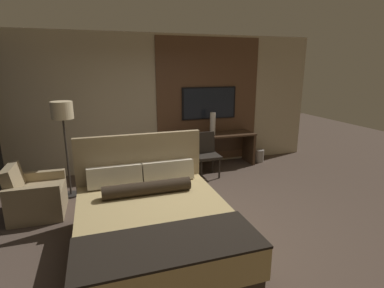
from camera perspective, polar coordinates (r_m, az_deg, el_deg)
The scene contains 10 objects.
ground_plane at distance 4.41m, azimuth 1.09°, elevation -14.64°, with size 16.00×16.00×0.00m, color #4C3D33.
wall_back_tv_panel at distance 6.43m, azimuth -5.22°, elevation 7.85°, with size 7.20×0.09×2.80m.
bed at distance 3.70m, azimuth -7.22°, elevation -15.08°, with size 1.77×2.13×1.23m.
desk at distance 6.60m, azimuth 3.91°, elevation 0.05°, with size 1.83×0.57×0.72m.
tv at distance 6.65m, azimuth 3.27°, elevation 7.80°, with size 1.25×0.04×0.70m.
desk_chair at distance 6.00m, azimuth 2.64°, elevation -1.26°, with size 0.47×0.47×0.87m.
armchair_by_window at distance 5.07m, azimuth -27.61°, elevation -9.01°, with size 0.77×0.78×0.79m.
floor_lamp at distance 5.25m, azimuth -23.39°, elevation 4.57°, with size 0.34×0.34×1.61m.
vase_tall at distance 6.42m, azimuth 3.96°, elevation 3.90°, with size 0.12×0.12×0.48m.
waste_bin at distance 7.11m, azimuth 12.65°, elevation -2.17°, with size 0.22×0.22×0.28m.
Camera 1 is at (-1.27, -3.63, 2.16)m, focal length 28.00 mm.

